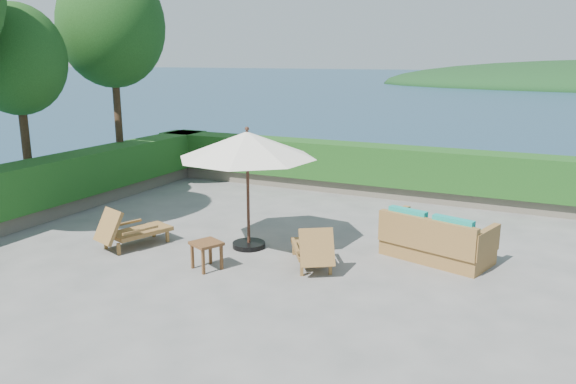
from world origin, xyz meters
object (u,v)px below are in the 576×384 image
at_px(patio_umbrella, 247,146).
at_px(lounge_right, 312,248).
at_px(wicker_loveseat, 435,241).
at_px(side_table, 207,247).
at_px(lounge_left, 130,230).

height_order(patio_umbrella, lounge_right, patio_umbrella).
distance_m(patio_umbrella, wicker_loveseat, 3.88).
xyz_separation_m(side_table, wicker_loveseat, (3.50, 2.19, -0.04)).
height_order(lounge_left, lounge_right, lounge_left).
bearing_deg(side_table, patio_umbrella, 85.99).
relative_size(lounge_right, wicker_loveseat, 0.72).
relative_size(patio_umbrella, lounge_left, 2.11).
relative_size(patio_umbrella, wicker_loveseat, 1.55).
height_order(lounge_right, side_table, lounge_right).
bearing_deg(wicker_loveseat, side_table, -131.88).
bearing_deg(lounge_right, side_table, 176.48).
bearing_deg(patio_umbrella, wicker_loveseat, 14.38).
bearing_deg(lounge_left, patio_umbrella, 44.07).
height_order(patio_umbrella, side_table, patio_umbrella).
bearing_deg(lounge_left, lounge_right, 27.67).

